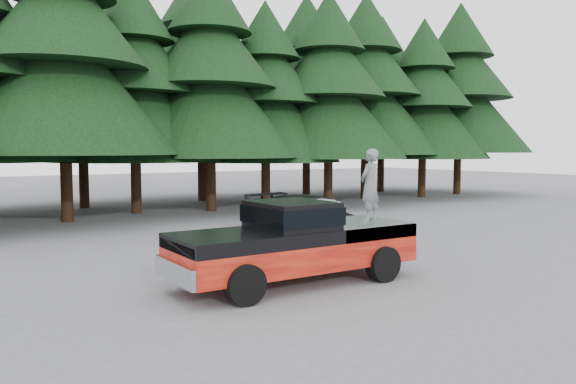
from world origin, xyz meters
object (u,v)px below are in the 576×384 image
air_compressor (321,213)px  parked_car (310,218)px  pickup_truck (295,255)px  man_on_bed (370,185)px

air_compressor → parked_car: bearing=45.3°
pickup_truck → man_on_bed: (2.12, -0.16, 1.56)m
pickup_truck → parked_car: size_ratio=1.15×
air_compressor → man_on_bed: 1.44m
pickup_truck → man_on_bed: man_on_bed is taller
pickup_truck → man_on_bed: size_ratio=3.35×
pickup_truck → air_compressor: (0.88, 0.17, 0.91)m
man_on_bed → parked_car: size_ratio=0.34×
man_on_bed → air_compressor: bearing=-35.8°
air_compressor → pickup_truck: bearing=179.0°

